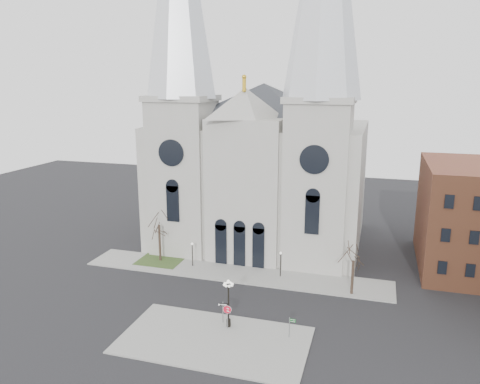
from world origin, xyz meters
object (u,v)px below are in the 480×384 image
(globe_lamp, at_px, (228,297))
(street_name_sign, at_px, (290,326))
(stop_sign, at_px, (227,312))
(one_way_sign, at_px, (223,309))

(globe_lamp, height_order, street_name_sign, globe_lamp)
(stop_sign, height_order, globe_lamp, globe_lamp)
(stop_sign, height_order, street_name_sign, stop_sign)
(stop_sign, xyz_separation_m, globe_lamp, (-0.00, 0.37, 1.40))
(stop_sign, bearing_deg, street_name_sign, 17.78)
(stop_sign, bearing_deg, globe_lamp, 107.23)
(one_way_sign, height_order, street_name_sign, one_way_sign)
(stop_sign, xyz_separation_m, street_name_sign, (6.32, 0.11, -0.56))
(stop_sign, distance_m, globe_lamp, 1.45)
(one_way_sign, distance_m, street_name_sign, 7.18)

